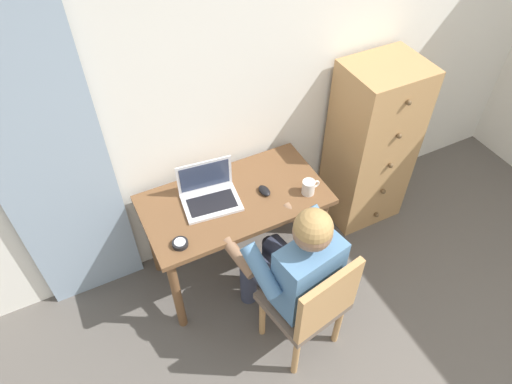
# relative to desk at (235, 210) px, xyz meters

# --- Properties ---
(wall_back) EXTENTS (4.80, 0.05, 2.50)m
(wall_back) POSITION_rel_desk_xyz_m (0.46, 0.37, 0.63)
(wall_back) COLOR silver
(wall_back) RESTS_ON ground_plane
(curtain_panel) EXTENTS (0.61, 0.03, 2.14)m
(curtain_panel) POSITION_rel_desk_xyz_m (-0.92, 0.30, 0.45)
(curtain_panel) COLOR #8EA3B7
(curtain_panel) RESTS_ON ground_plane
(desk) EXTENTS (1.14, 0.60, 0.73)m
(desk) POSITION_rel_desk_xyz_m (0.00, 0.00, 0.00)
(desk) COLOR brown
(desk) RESTS_ON ground_plane
(dresser) EXTENTS (0.52, 0.46, 1.30)m
(dresser) POSITION_rel_desk_xyz_m (1.12, 0.10, 0.03)
(dresser) COLOR tan
(dresser) RESTS_ON ground_plane
(chair) EXTENTS (0.49, 0.47, 0.88)m
(chair) POSITION_rel_desk_xyz_m (0.13, -0.73, -0.13)
(chair) COLOR brown
(chair) RESTS_ON ground_plane
(person_seated) EXTENTS (0.60, 0.63, 1.19)m
(person_seated) POSITION_rel_desk_xyz_m (0.11, -0.55, 0.06)
(person_seated) COLOR #33384C
(person_seated) RESTS_ON ground_plane
(laptop) EXTENTS (0.37, 0.29, 0.24)m
(laptop) POSITION_rel_desk_xyz_m (-0.14, 0.06, 0.17)
(laptop) COLOR silver
(laptop) RESTS_ON desk
(computer_mouse) EXTENTS (0.07, 0.11, 0.03)m
(computer_mouse) POSITION_rel_desk_xyz_m (0.19, -0.04, 0.13)
(computer_mouse) COLOR black
(computer_mouse) RESTS_ON desk
(desk_clock) EXTENTS (0.09, 0.09, 0.03)m
(desk_clock) POSITION_rel_desk_xyz_m (-0.42, -0.19, 0.13)
(desk_clock) COLOR black
(desk_clock) RESTS_ON desk
(coffee_mug) EXTENTS (0.12, 0.08, 0.09)m
(coffee_mug) POSITION_rel_desk_xyz_m (0.43, -0.16, 0.16)
(coffee_mug) COLOR silver
(coffee_mug) RESTS_ON desk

